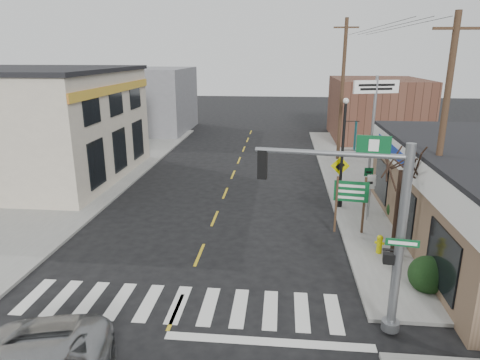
# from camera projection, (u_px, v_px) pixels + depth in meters

# --- Properties ---
(ground) EXTENTS (140.00, 140.00, 0.00)m
(ground) POSITION_uv_depth(u_px,v_px,m) (176.00, 311.00, 13.60)
(ground) COLOR black
(ground) RESTS_ON ground
(sidewalk_right) EXTENTS (6.00, 38.00, 0.13)m
(sidewalk_right) POSITION_uv_depth(u_px,v_px,m) (379.00, 192.00, 25.12)
(sidewalk_right) COLOR gray
(sidewalk_right) RESTS_ON ground
(sidewalk_left) EXTENTS (6.00, 38.00, 0.13)m
(sidewalk_left) POSITION_uv_depth(u_px,v_px,m) (85.00, 183.00, 26.83)
(sidewalk_left) COLOR gray
(sidewalk_left) RESTS_ON ground
(center_line) EXTENTS (0.12, 56.00, 0.01)m
(center_line) POSITION_uv_depth(u_px,v_px,m) (215.00, 218.00, 21.23)
(center_line) COLOR gold
(center_line) RESTS_ON ground
(crosswalk) EXTENTS (11.00, 2.20, 0.01)m
(crosswalk) POSITION_uv_depth(u_px,v_px,m) (179.00, 304.00, 13.98)
(crosswalk) COLOR silver
(crosswalk) RESTS_ON ground
(left_building) EXTENTS (12.00, 12.00, 6.80)m
(left_building) POSITION_uv_depth(u_px,v_px,m) (27.00, 126.00, 27.20)
(left_building) COLOR beige
(left_building) RESTS_ON ground
(bldg_distant_right) EXTENTS (8.00, 10.00, 5.60)m
(bldg_distant_right) POSITION_uv_depth(u_px,v_px,m) (376.00, 109.00, 40.27)
(bldg_distant_right) COLOR brown
(bldg_distant_right) RESTS_ON ground
(bldg_distant_left) EXTENTS (9.00, 10.00, 6.40)m
(bldg_distant_left) POSITION_uv_depth(u_px,v_px,m) (145.00, 100.00, 44.23)
(bldg_distant_left) COLOR slate
(bldg_distant_left) RESTS_ON ground
(traffic_signal_pole) EXTENTS (4.51, 0.37, 5.71)m
(traffic_signal_pole) POSITION_uv_depth(u_px,v_px,m) (377.00, 220.00, 11.61)
(traffic_signal_pole) COLOR slate
(traffic_signal_pole) RESTS_ON sidewalk_right
(guide_sign) EXTENTS (1.49, 0.13, 2.60)m
(guide_sign) POSITION_uv_depth(u_px,v_px,m) (351.00, 197.00, 18.78)
(guide_sign) COLOR #473121
(guide_sign) RESTS_ON sidewalk_right
(fire_hydrant) EXTENTS (0.24, 0.24, 0.77)m
(fire_hydrant) POSITION_uv_depth(u_px,v_px,m) (380.00, 243.00, 17.18)
(fire_hydrant) COLOR #C0BC06
(fire_hydrant) RESTS_ON sidewalk_right
(ped_crossing_sign) EXTENTS (1.00, 0.07, 2.58)m
(ped_crossing_sign) POSITION_uv_depth(u_px,v_px,m) (340.00, 171.00, 22.48)
(ped_crossing_sign) COLOR gray
(ped_crossing_sign) RESTS_ON sidewalk_right
(lamp_post) EXTENTS (0.73, 0.58, 5.64)m
(lamp_post) POSITION_uv_depth(u_px,v_px,m) (344.00, 145.00, 21.62)
(lamp_post) COLOR black
(lamp_post) RESTS_ON sidewalk_right
(dance_center_sign) EXTENTS (3.02, 0.19, 6.41)m
(dance_center_sign) POSITION_uv_depth(u_px,v_px,m) (375.00, 101.00, 26.91)
(dance_center_sign) COLOR gray
(dance_center_sign) RESTS_ON sidewalk_right
(bare_tree) EXTENTS (2.60, 2.60, 5.20)m
(bare_tree) POSITION_uv_depth(u_px,v_px,m) (404.00, 155.00, 16.11)
(bare_tree) COLOR black
(bare_tree) RESTS_ON sidewalk_right
(shrub_front) EXTENTS (1.31, 1.31, 0.98)m
(shrub_front) POSITION_uv_depth(u_px,v_px,m) (428.00, 275.00, 14.60)
(shrub_front) COLOR #143318
(shrub_front) RESTS_ON sidewalk_right
(shrub_back) EXTENTS (1.09, 1.09, 0.82)m
(shrub_back) POSITION_uv_depth(u_px,v_px,m) (398.00, 210.00, 20.86)
(shrub_back) COLOR black
(shrub_back) RESTS_ON sidewalk_right
(utility_pole_near) EXTENTS (1.60, 0.24, 9.18)m
(utility_pole_near) POSITION_uv_depth(u_px,v_px,m) (441.00, 139.00, 15.81)
(utility_pole_near) COLOR #4A3322
(utility_pole_near) RESTS_ON sidewalk_right
(utility_pole_far) EXTENTS (1.76, 0.26, 10.13)m
(utility_pole_far) POSITION_uv_depth(u_px,v_px,m) (342.00, 89.00, 31.16)
(utility_pole_far) COLOR #462B22
(utility_pole_far) RESTS_ON sidewalk_right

